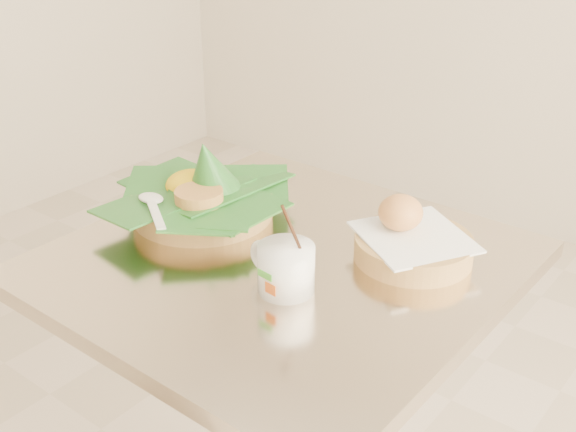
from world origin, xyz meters
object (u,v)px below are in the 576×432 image
Objects in this scene: cafe_table at (283,363)px; coffee_mug at (285,267)px; rice_basket at (202,194)px; bread_basket at (411,241)px.

coffee_mug reaches higher than cafe_table.
coffee_mug is (0.28, -0.11, -0.00)m from rice_basket.
rice_basket is (-0.22, 0.03, 0.26)m from cafe_table.
cafe_table is 0.28m from coffee_mug.
rice_basket reaches higher than cafe_table.
bread_basket is (0.38, 0.10, -0.01)m from rice_basket.
cafe_table is 2.30× the size of rice_basket.
cafe_table is 4.93× the size of coffee_mug.
cafe_table is 0.34m from rice_basket.
bread_basket is 1.50× the size of coffee_mug.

